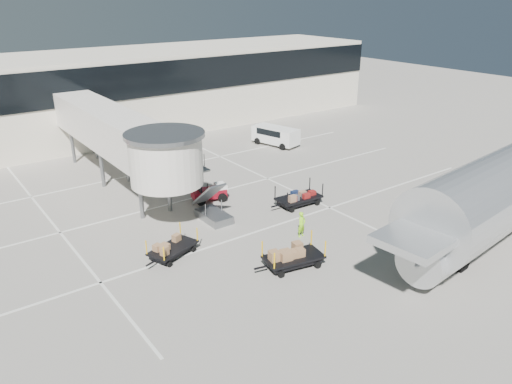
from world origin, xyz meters
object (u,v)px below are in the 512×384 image
baggage_tug (210,193)px  suitcase_cart (299,198)px  box_cart_far (173,249)px  minivan (275,134)px  ground_worker (302,224)px  box_cart_near (298,256)px

baggage_tug → suitcase_cart: bearing=-31.2°
suitcase_cart → box_cart_far: size_ratio=1.10×
baggage_tug → minivan: 14.57m
suitcase_cart → minivan: (7.60, 12.49, 0.48)m
baggage_tug → box_cart_far: baggage_tug is taller
box_cart_far → minivan: size_ratio=0.73×
baggage_tug → minivan: minivan is taller
minivan → ground_worker: bearing=-138.0°
baggage_tug → box_cart_near: baggage_tug is taller
box_cart_far → ground_worker: ground_worker is taller
box_cart_far → minivan: (17.97, 13.77, 0.55)m
ground_worker → suitcase_cart: bearing=39.5°
baggage_tug → ground_worker: ground_worker is taller
suitcase_cart → box_cart_far: 10.45m
suitcase_cart → baggage_tug: bearing=138.8°
ground_worker → box_cart_far: bearing=151.1°
baggage_tug → box_cart_near: bearing=-81.9°
baggage_tug → ground_worker: 8.20m
minivan → suitcase_cart: bearing=-136.0°
box_cart_near → box_cart_far: bearing=146.1°
suitcase_cart → box_cart_far: bearing=-169.8°
suitcase_cart → ground_worker: (-2.97, -3.64, 0.25)m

